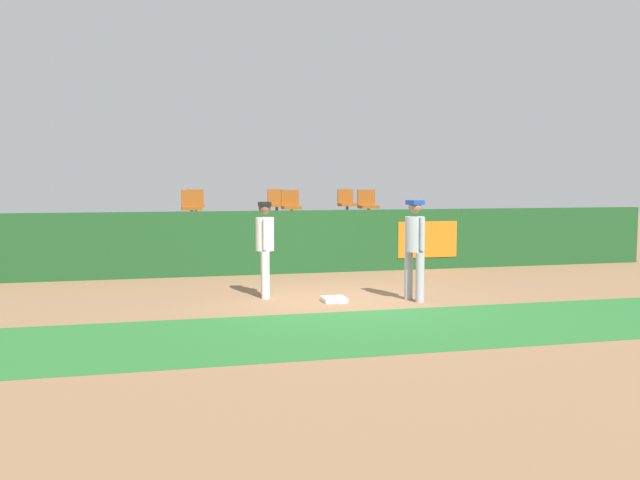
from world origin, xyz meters
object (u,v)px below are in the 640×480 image
object	(u,v)px
player_fielder_home	(265,242)
seat_back_right	(346,202)
seat_front_right	(368,204)
seat_back_center	(276,203)
seat_front_center	(291,205)
seat_front_left	(191,205)
seat_back_left	(196,203)
player_runner_visitor	(415,243)
first_base	(334,299)

from	to	relation	value
player_fielder_home	seat_back_right	distance (m)	7.23
seat_front_right	player_fielder_home	bearing A→B (deg)	-126.99
player_fielder_home	seat_back_center	xyz separation A→B (m)	(1.38, 6.36, 0.53)
seat_front_center	seat_front_left	xyz separation A→B (m)	(-2.45, 0.00, 0.00)
seat_back_left	seat_back_center	bearing A→B (deg)	-0.00
seat_front_center	seat_back_left	size ratio (longest dim) A/B	1.00
seat_front_right	seat_back_left	bearing A→B (deg)	157.02
player_runner_visitor	seat_front_right	distance (m)	5.69
seat_back_left	seat_front_left	bearing A→B (deg)	-96.87
first_base	seat_front_center	world-z (taller)	seat_front_center
player_fielder_home	player_runner_visitor	size ratio (longest dim) A/B	0.98
player_fielder_home	seat_back_left	world-z (taller)	seat_back_left
player_runner_visitor	seat_front_center	distance (m)	5.70
seat_front_center	seat_front_right	bearing A→B (deg)	0.01
player_runner_visitor	seat_front_left	xyz separation A→B (m)	(-3.49, 5.59, 0.50)
player_fielder_home	seat_front_right	distance (m)	5.73
seat_front_center	seat_back_left	bearing A→B (deg)	141.08
first_base	seat_front_right	xyz separation A→B (m)	(2.36, 5.33, 1.49)
seat_back_right	seat_front_left	size ratio (longest dim) A/B	1.00
seat_front_right	seat_back_left	xyz separation A→B (m)	(-4.24, 1.80, -0.00)
player_fielder_home	seat_back_center	size ratio (longest dim) A/B	2.06
seat_back_right	seat_front_right	bearing A→B (deg)	-88.80
seat_back_right	player_fielder_home	bearing A→B (deg)	-118.11
first_base	player_fielder_home	xyz separation A→B (m)	(-1.08, 0.77, 0.96)
first_base	seat_back_left	world-z (taller)	seat_back_left
seat_front_center	seat_back_left	world-z (taller)	same
first_base	seat_back_right	distance (m)	7.64
seat_back_center	seat_front_left	bearing A→B (deg)	-143.23
first_base	seat_back_right	xyz separation A→B (m)	(2.32, 7.13, 1.49)
player_runner_visitor	seat_front_right	world-z (taller)	seat_front_right
seat_front_center	seat_front_left	world-z (taller)	same
seat_front_center	player_fielder_home	bearing A→B (deg)	-107.30
player_fielder_home	seat_front_center	xyz separation A→B (m)	(1.42, 4.56, 0.53)
first_base	seat_front_right	world-z (taller)	seat_front_right
seat_front_center	seat_front_left	distance (m)	2.45
seat_back_right	seat_back_center	size ratio (longest dim) A/B	1.00
player_runner_visitor	seat_back_center	world-z (taller)	seat_back_center
seat_front_right	seat_back_center	xyz separation A→B (m)	(-2.05, 1.80, -0.00)
seat_back_right	seat_front_left	xyz separation A→B (m)	(-4.42, -1.80, 0.00)
seat_front_right	seat_back_center	bearing A→B (deg)	138.77
seat_back_center	seat_back_left	xyz separation A→B (m)	(-2.19, 0.00, 0.00)
seat_front_center	seat_back_right	bearing A→B (deg)	42.31
player_fielder_home	seat_back_right	size ratio (longest dim) A/B	2.06
seat_front_right	seat_back_right	bearing A→B (deg)	91.20
player_fielder_home	seat_front_left	distance (m)	4.70
seat_front_right	seat_back_left	distance (m)	4.61
first_base	seat_front_left	distance (m)	5.92
player_fielder_home	seat_back_right	xyz separation A→B (m)	(3.40, 6.36, 0.53)
seat_front_right	player_runner_visitor	bearing A→B (deg)	-99.82
seat_back_center	seat_front_right	bearing A→B (deg)	-41.23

